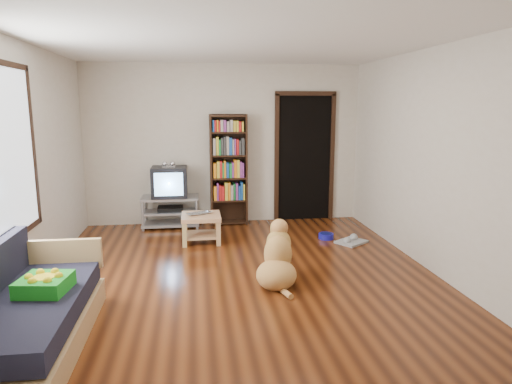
{
  "coord_description": "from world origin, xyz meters",
  "views": [
    {
      "loc": [
        -0.5,
        -5.03,
        1.93
      ],
      "look_at": [
        0.24,
        0.37,
        0.9
      ],
      "focal_mm": 32.0,
      "sensor_mm": 36.0,
      "label": 1
    }
  ],
  "objects": [
    {
      "name": "ground",
      "position": [
        0.0,
        0.0,
        0.0
      ],
      "size": [
        5.0,
        5.0,
        0.0
      ],
      "primitive_type": "plane",
      "color": "#5E2A10",
      "rests_on": "ground"
    },
    {
      "name": "ceiling",
      "position": [
        0.0,
        0.0,
        2.6
      ],
      "size": [
        5.0,
        5.0,
        0.0
      ],
      "primitive_type": "plane",
      "rotation": [
        3.14,
        0.0,
        0.0
      ],
      "color": "white",
      "rests_on": "ground"
    },
    {
      "name": "wall_back",
      "position": [
        0.0,
        2.5,
        1.3
      ],
      "size": [
        4.5,
        0.0,
        4.5
      ],
      "primitive_type": "plane",
      "rotation": [
        1.57,
        0.0,
        0.0
      ],
      "color": "beige",
      "rests_on": "ground"
    },
    {
      "name": "wall_front",
      "position": [
        0.0,
        -2.5,
        1.3
      ],
      "size": [
        4.5,
        0.0,
        4.5
      ],
      "primitive_type": "plane",
      "rotation": [
        -1.57,
        0.0,
        0.0
      ],
      "color": "beige",
      "rests_on": "ground"
    },
    {
      "name": "wall_left",
      "position": [
        -2.25,
        0.0,
        1.3
      ],
      "size": [
        0.0,
        5.0,
        5.0
      ],
      "primitive_type": "plane",
      "rotation": [
        1.57,
        0.0,
        1.57
      ],
      "color": "beige",
      "rests_on": "ground"
    },
    {
      "name": "wall_right",
      "position": [
        2.25,
        0.0,
        1.3
      ],
      "size": [
        0.0,
        5.0,
        5.0
      ],
      "primitive_type": "plane",
      "rotation": [
        1.57,
        0.0,
        -1.57
      ],
      "color": "beige",
      "rests_on": "ground"
    },
    {
      "name": "green_cushion",
      "position": [
        -1.75,
        -1.27,
        0.48
      ],
      "size": [
        0.43,
        0.43,
        0.13
      ],
      "primitive_type": "cube",
      "rotation": [
        0.0,
        0.0,
        -0.14
      ],
      "color": "green",
      "rests_on": "sofa"
    },
    {
      "name": "laptop",
      "position": [
        -0.42,
        1.33,
        0.41
      ],
      "size": [
        0.42,
        0.37,
        0.03
      ],
      "primitive_type": "imported",
      "rotation": [
        0.0,
        0.0,
        0.49
      ],
      "color": "silver",
      "rests_on": "coffee_table"
    },
    {
      "name": "dog_bowl",
      "position": [
        1.4,
        1.26,
        0.04
      ],
      "size": [
        0.22,
        0.22,
        0.08
      ],
      "primitive_type": "cylinder",
      "color": "#171699",
      "rests_on": "ground"
    },
    {
      "name": "grey_rag",
      "position": [
        1.7,
        1.01,
        0.01
      ],
      "size": [
        0.51,
        0.49,
        0.03
      ],
      "primitive_type": "cube",
      "rotation": [
        0.0,
        0.0,
        0.61
      ],
      "color": "#A2A2A2",
      "rests_on": "ground"
    },
    {
      "name": "window",
      "position": [
        -2.23,
        -0.5,
        1.5
      ],
      "size": [
        0.03,
        1.46,
        1.7
      ],
      "color": "white",
      "rests_on": "wall_left"
    },
    {
      "name": "doorway",
      "position": [
        1.35,
        2.48,
        1.12
      ],
      "size": [
        1.03,
        0.05,
        2.19
      ],
      "color": "black",
      "rests_on": "wall_back"
    },
    {
      "name": "tv_stand",
      "position": [
        -0.9,
        2.25,
        0.27
      ],
      "size": [
        0.9,
        0.45,
        0.5
      ],
      "color": "#99999E",
      "rests_on": "ground"
    },
    {
      "name": "crt_tv",
      "position": [
        -0.9,
        2.27,
        0.74
      ],
      "size": [
        0.55,
        0.52,
        0.58
      ],
      "color": "black",
      "rests_on": "tv_stand"
    },
    {
      "name": "bookshelf",
      "position": [
        0.05,
        2.34,
        1.0
      ],
      "size": [
        0.6,
        0.3,
        1.8
      ],
      "color": "black",
      "rests_on": "ground"
    },
    {
      "name": "sofa",
      "position": [
        -1.87,
        -1.38,
        0.26
      ],
      "size": [
        0.8,
        1.8,
        0.8
      ],
      "color": "tan",
      "rests_on": "ground"
    },
    {
      "name": "coffee_table",
      "position": [
        -0.42,
        1.36,
        0.28
      ],
      "size": [
        0.55,
        0.55,
        0.4
      ],
      "color": "tan",
      "rests_on": "ground"
    },
    {
      "name": "dog",
      "position": [
        0.38,
        -0.31,
        0.26
      ],
      "size": [
        0.55,
        0.86,
        0.7
      ],
      "color": "#D28650",
      "rests_on": "ground"
    }
  ]
}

